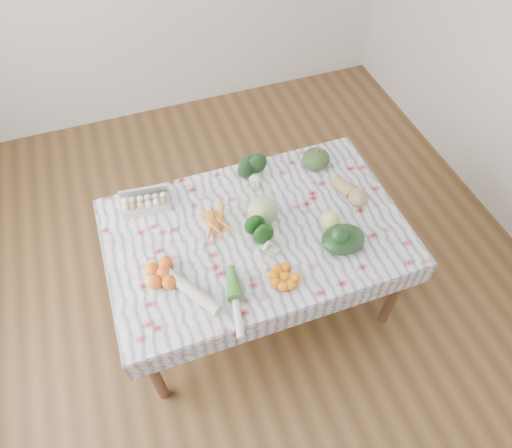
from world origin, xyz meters
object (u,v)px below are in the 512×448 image
Objects in this scene: cabbage at (263,210)px; butternut_squash at (350,190)px; dining_table at (256,239)px; grapefruit at (330,220)px; egg_carton at (146,205)px; kabocha_squash at (316,159)px.

butternut_squash is at bearing -0.49° from cabbage.
butternut_squash reaches higher than dining_table.
cabbage reaches higher than butternut_squash.
butternut_squash is 2.04× the size of grapefruit.
cabbage reaches higher than egg_carton.
egg_carton is 1.68× the size of cabbage.
grapefruit reaches higher than butternut_squash.
butternut_squash is at bearing 38.64° from grapefruit.
dining_table is at bearing -26.95° from egg_carton.
dining_table is at bearing 164.10° from grapefruit.
dining_table is 0.43m from grapefruit.
butternut_squash is at bearing 5.18° from dining_table.
kabocha_squash is at bearing 33.08° from cabbage.
grapefruit is at bearing -27.30° from cabbage.
cabbage is (0.61, -0.30, 0.05)m from egg_carton.
cabbage reaches higher than grapefruit.
kabocha_squash is 0.49m from grapefruit.
butternut_squash is (0.54, -0.00, -0.03)m from cabbage.
egg_carton is 1.19m from butternut_squash.
egg_carton is at bearing 153.32° from grapefruit.
butternut_squash is at bearing -8.40° from egg_carton.
kabocha_squash is at bearing 6.47° from egg_carton.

